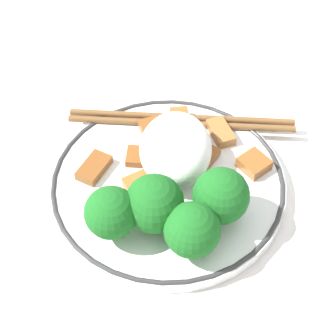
{
  "coord_description": "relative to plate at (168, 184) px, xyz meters",
  "views": [
    {
      "loc": [
        -0.35,
        -0.02,
        0.45
      ],
      "look_at": [
        0.0,
        0.0,
        0.03
      ],
      "focal_mm": 60.0,
      "sensor_mm": 36.0,
      "label": 1
    }
  ],
  "objects": [
    {
      "name": "meat_near_right",
      "position": [
        -0.01,
        0.03,
        0.01
      ],
      "size": [
        0.03,
        0.03,
        0.01
      ],
      "color": "#995B28",
      "rests_on": "plate"
    },
    {
      "name": "broccoli_back_center",
      "position": [
        -0.05,
        0.01,
        0.04
      ],
      "size": [
        0.05,
        0.05,
        0.06
      ],
      "color": "#7FB756",
      "rests_on": "plate"
    },
    {
      "name": "meat_far_scatter",
      "position": [
        0.08,
        -0.01,
        0.01
      ],
      "size": [
        0.03,
        0.02,
        0.01
      ],
      "color": "#995B28",
      "rests_on": "plate"
    },
    {
      "name": "broccoli_mid_left",
      "position": [
        -0.04,
        -0.05,
        0.04
      ],
      "size": [
        0.05,
        0.05,
        0.06
      ],
      "color": "#7FB756",
      "rests_on": "plate"
    },
    {
      "name": "plate",
      "position": [
        0.0,
        0.0,
        0.0
      ],
      "size": [
        0.24,
        0.24,
        0.02
      ],
      "color": "white",
      "rests_on": "ground_plane"
    },
    {
      "name": "ground_plane",
      "position": [
        0.0,
        0.0,
        -0.01
      ],
      "size": [
        3.0,
        3.0,
        0.0
      ],
      "primitive_type": "plane",
      "color": "silver"
    },
    {
      "name": "broccoli_back_left",
      "position": [
        -0.06,
        0.05,
        0.04
      ],
      "size": [
        0.05,
        0.05,
        0.06
      ],
      "color": "#7FB756",
      "rests_on": "plate"
    },
    {
      "name": "meat_near_back",
      "position": [
        0.01,
        0.08,
        0.01
      ],
      "size": [
        0.04,
        0.04,
        0.01
      ],
      "color": "brown",
      "rests_on": "plate"
    },
    {
      "name": "meat_mid_left",
      "position": [
        0.02,
        -0.09,
        0.01
      ],
      "size": [
        0.04,
        0.04,
        0.01
      ],
      "color": "brown",
      "rests_on": "plate"
    },
    {
      "name": "meat_mid_right",
      "position": [
        0.03,
        -0.03,
        0.01
      ],
      "size": [
        0.04,
        0.04,
        0.01
      ],
      "color": "brown",
      "rests_on": "plate"
    },
    {
      "name": "meat_near_left",
      "position": [
        0.03,
        0.03,
        0.01
      ],
      "size": [
        0.03,
        0.04,
        0.01
      ],
      "color": "brown",
      "rests_on": "plate"
    },
    {
      "name": "rice_mound",
      "position": [
        0.02,
        -0.01,
        0.03
      ],
      "size": [
        0.09,
        0.07,
        0.05
      ],
      "color": "white",
      "rests_on": "plate"
    },
    {
      "name": "meat_on_rice_edge",
      "position": [
        0.07,
        0.02,
        0.01
      ],
      "size": [
        0.04,
        0.04,
        0.01
      ],
      "color": "brown",
      "rests_on": "plate"
    },
    {
      "name": "meat_near_front",
      "position": [
        0.06,
        -0.05,
        0.01
      ],
      "size": [
        0.04,
        0.03,
        0.01
      ],
      "color": "#9E6633",
      "rests_on": "plate"
    },
    {
      "name": "broccoli_back_right",
      "position": [
        -0.08,
        -0.02,
        0.04
      ],
      "size": [
        0.05,
        0.05,
        0.06
      ],
      "color": "#7FB756",
      "rests_on": "plate"
    },
    {
      "name": "chopsticks",
      "position": [
        0.08,
        -0.01,
        0.01
      ],
      "size": [
        0.02,
        0.25,
        0.01
      ],
      "color": "brown",
      "rests_on": "plate"
    }
  ]
}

